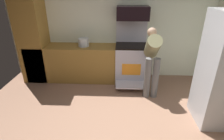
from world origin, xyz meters
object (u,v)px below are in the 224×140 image
object	(u,v)px
microwave	(133,13)
stock_pot	(84,42)
person_cook	(152,57)
oven_range	(131,62)

from	to	relation	value
microwave	stock_pot	world-z (taller)	microwave
microwave	person_cook	xyz separation A→B (m)	(0.41, -0.70, -0.81)
oven_range	person_cook	xyz separation A→B (m)	(0.41, -0.61, 0.36)
oven_range	stock_pot	bearing A→B (deg)	179.32
oven_range	person_cook	bearing A→B (deg)	-56.40
oven_range	microwave	size ratio (longest dim) A/B	2.06
oven_range	person_cook	distance (m)	0.82
oven_range	person_cook	size ratio (longest dim) A/B	1.06
microwave	person_cook	bearing A→B (deg)	-60.06
oven_range	microwave	xyz separation A→B (m)	(0.00, 0.09, 1.17)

